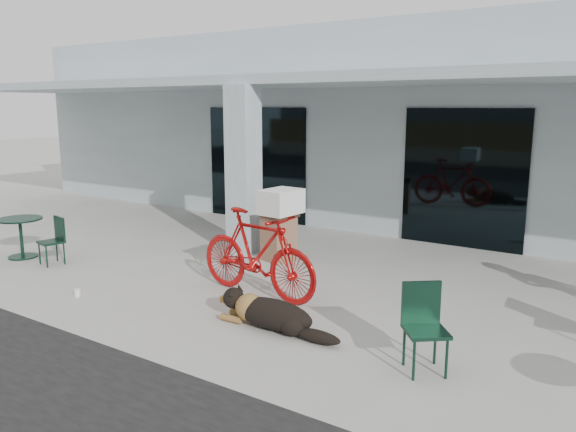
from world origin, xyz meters
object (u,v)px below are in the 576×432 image
Objects in this scene: cafe_chair_near at (51,241)px; cafe_chair_far_a at (426,330)px; trash_receptacle at (279,235)px; dog at (272,312)px; bicycle at (257,253)px; cafe_table_near at (21,238)px.

cafe_chair_far_a reaches higher than cafe_chair_near.
cafe_chair_far_a is at bearing -36.28° from trash_receptacle.
cafe_chair_far_a is at bearing -3.73° from dog.
bicycle is 1.94m from trash_receptacle.
cafe_chair_far_a is (2.90, -0.98, -0.17)m from bicycle.
bicycle is at bearing 8.04° from cafe_table_near.
cafe_chair_far_a reaches higher than trash_receptacle.
trash_receptacle is (-1.72, 2.67, 0.24)m from dog.
bicycle is 1.60× the size of dog.
cafe_table_near is at bearing 175.65° from dog.
cafe_chair_near is (0.87, 0.02, 0.05)m from cafe_table_near.
dog is at bearing 8.53° from cafe_chair_near.
cafe_table_near is 0.94× the size of cafe_chair_near.
bicycle is at bearing 132.73° from dog.
trash_receptacle is (-0.81, 1.75, -0.18)m from bicycle.
cafe_table_near is (-5.77, 0.23, 0.15)m from dog.
trash_receptacle reaches higher than cafe_table_near.
bicycle is 2.56× the size of cafe_chair_near.
cafe_chair_near is (-4.90, 0.25, 0.20)m from dog.
cafe_chair_far_a is 4.61m from trash_receptacle.
dog is 4.91m from cafe_chair_near.
bicycle is 2.29× the size of cafe_chair_far_a.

